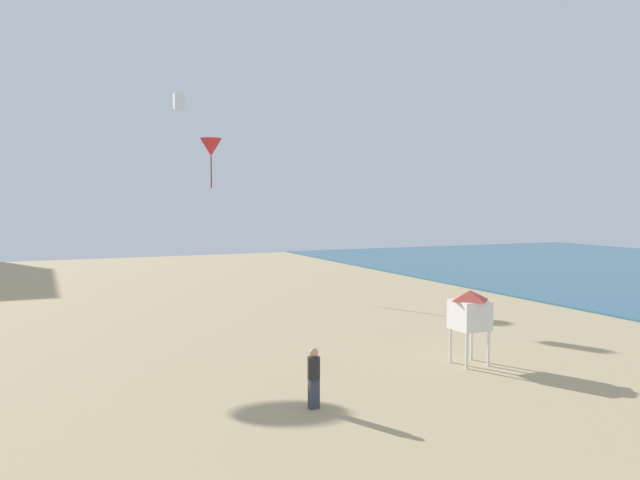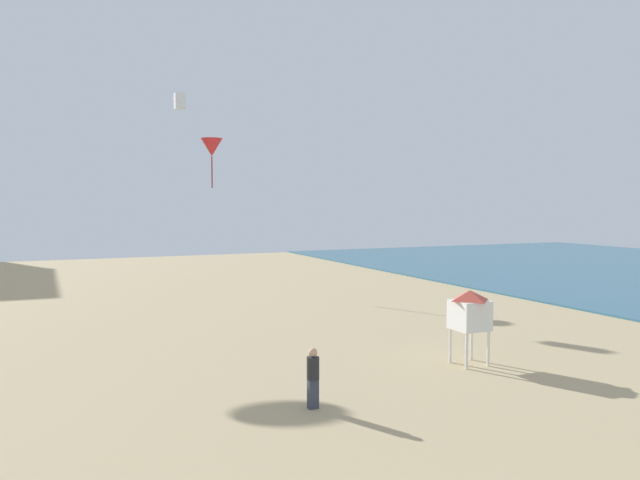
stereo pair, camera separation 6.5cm
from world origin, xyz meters
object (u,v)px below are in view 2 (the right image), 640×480
object	(u,v)px
kite_flyer	(313,375)
kite_white_box_2	(180,101)
kite_red_delta	(212,147)
lifeguard_stand	(470,311)

from	to	relation	value
kite_flyer	kite_white_box_2	xyz separation A→B (m)	(1.69, 25.24, 11.07)
kite_red_delta	kite_white_box_2	bearing A→B (deg)	-157.99
kite_flyer	kite_red_delta	bearing A→B (deg)	-73.23
lifeguard_stand	kite_flyer	bearing A→B (deg)	-163.47
lifeguard_stand	kite_red_delta	size ratio (longest dim) A/B	0.77
kite_flyer	kite_white_box_2	bearing A→B (deg)	-68.41
kite_flyer	lifeguard_stand	distance (m)	7.05
lifeguard_stand	kite_red_delta	xyz separation A→B (m)	(-2.71, 24.15, 7.39)
kite_white_box_2	kite_flyer	bearing A→B (deg)	-93.83
kite_red_delta	kite_flyer	bearing A→B (deg)	-98.64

